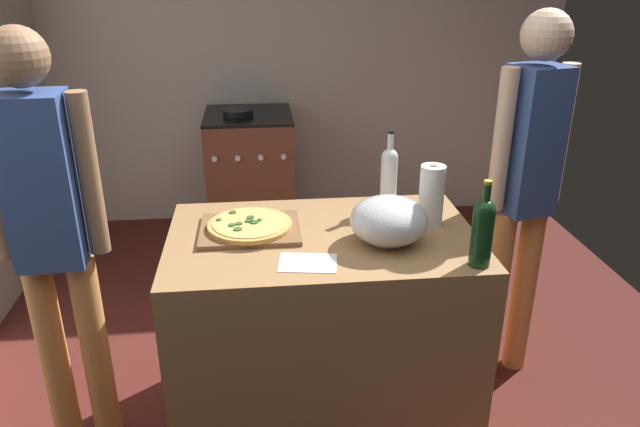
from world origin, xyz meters
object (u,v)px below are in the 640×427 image
object	(u,v)px
mixing_bowl	(389,221)
paper_towel_roll	(431,196)
pizza	(250,225)
person_in_red	(526,181)
wine_bottle_dark	(389,175)
stove	(251,176)
person_in_stripes	(50,225)
wine_bottle_clear	(483,229)

from	to	relation	value
mixing_bowl	paper_towel_roll	world-z (taller)	paper_towel_roll
pizza	person_in_red	bearing A→B (deg)	7.45
wine_bottle_dark	pizza	bearing A→B (deg)	-162.24
stove	person_in_stripes	world-z (taller)	person_in_stripes
mixing_bowl	wine_bottle_dark	distance (m)	0.36
wine_bottle_dark	person_in_stripes	xyz separation A→B (m)	(-1.33, -0.31, -0.04)
paper_towel_roll	person_in_red	distance (m)	0.50
wine_bottle_clear	person_in_stripes	size ratio (longest dim) A/B	0.19
mixing_bowl	person_in_stripes	distance (m)	1.26
stove	wine_bottle_clear	bearing A→B (deg)	-69.79
paper_towel_roll	wine_bottle_clear	world-z (taller)	wine_bottle_clear
pizza	stove	size ratio (longest dim) A/B	0.36
person_in_stripes	mixing_bowl	bearing A→B (deg)	-1.90
mixing_bowl	pizza	bearing A→B (deg)	163.81
mixing_bowl	stove	distance (m)	2.19
paper_towel_roll	stove	xyz separation A→B (m)	(-0.76, 1.90, -0.55)
wine_bottle_clear	person_in_stripes	world-z (taller)	person_in_stripes
paper_towel_roll	wine_bottle_clear	distance (m)	0.38
paper_towel_roll	person_in_red	world-z (taller)	person_in_red
paper_towel_roll	stove	distance (m)	2.12
wine_bottle_clear	stove	world-z (taller)	wine_bottle_clear
wine_bottle_dark	stove	size ratio (longest dim) A/B	0.37
pizza	mixing_bowl	world-z (taller)	mixing_bowl
wine_bottle_dark	person_in_red	size ratio (longest dim) A/B	0.20
pizza	wine_bottle_clear	size ratio (longest dim) A/B	1.05
stove	person_in_red	distance (m)	2.20
paper_towel_roll	stove	bearing A→B (deg)	111.71
mixing_bowl	stove	xyz separation A→B (m)	(-0.55, 2.06, -0.52)
wine_bottle_clear	wine_bottle_dark	distance (m)	0.61
wine_bottle_dark	person_in_red	distance (m)	0.61
wine_bottle_clear	wine_bottle_dark	xyz separation A→B (m)	(-0.21, 0.57, 0.01)
person_in_stripes	person_in_red	xyz separation A→B (m)	(1.94, 0.27, 0.00)
pizza	wine_bottle_dark	size ratio (longest dim) A/B	0.97
wine_bottle_clear	stove	size ratio (longest dim) A/B	0.34
mixing_bowl	wine_bottle_clear	bearing A→B (deg)	-37.35
mixing_bowl	wine_bottle_dark	xyz separation A→B (m)	(0.07, 0.35, 0.06)
person_in_red	stove	bearing A→B (deg)	125.24
mixing_bowl	person_in_red	bearing A→B (deg)	24.76
mixing_bowl	person_in_red	world-z (taller)	person_in_red
pizza	mixing_bowl	size ratio (longest dim) A/B	1.13
wine_bottle_clear	mixing_bowl	bearing A→B (deg)	142.65
paper_towel_roll	wine_bottle_dark	distance (m)	0.24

